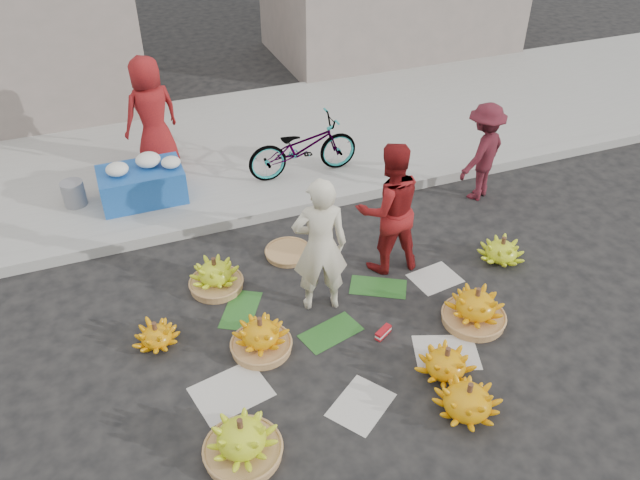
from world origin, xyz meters
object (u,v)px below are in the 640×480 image
object	(u,v)px
bicycle	(303,147)
flower_table	(142,182)
banana_bunch_0	(261,336)
banana_bunch_4	(475,308)
vendor_cream	(320,246)

from	to	relation	value
bicycle	flower_table	bearing A→B (deg)	87.49
banana_bunch_0	banana_bunch_4	world-z (taller)	banana_bunch_4
banana_bunch_0	banana_bunch_4	size ratio (longest dim) A/B	0.81
banana_bunch_0	banana_bunch_4	xyz separation A→B (m)	(2.27, -0.44, 0.02)
banana_bunch_4	bicycle	size ratio (longest dim) A/B	0.47
vendor_cream	banana_bunch_4	bearing A→B (deg)	162.11
banana_bunch_0	banana_bunch_4	distance (m)	2.31
banana_bunch_0	vendor_cream	world-z (taller)	vendor_cream
banana_bunch_4	flower_table	world-z (taller)	flower_table
banana_bunch_0	flower_table	xyz separation A→B (m)	(-0.69, 3.22, 0.20)
banana_bunch_0	vendor_cream	size ratio (longest dim) A/B	0.38
banana_bunch_4	flower_table	distance (m)	4.71
banana_bunch_0	banana_bunch_4	bearing A→B (deg)	-10.88
bicycle	banana_bunch_4	bearing A→B (deg)	-168.75
banana_bunch_4	bicycle	xyz separation A→B (m)	(-0.68, 3.54, 0.35)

